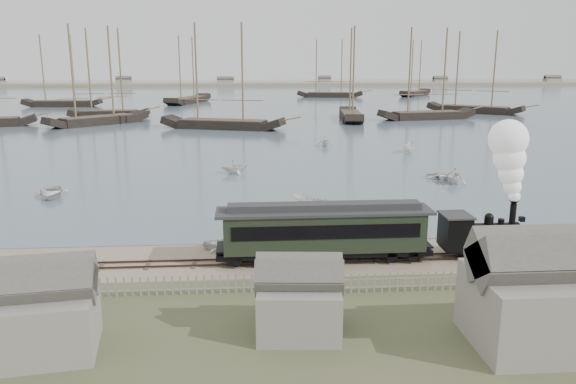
{
  "coord_description": "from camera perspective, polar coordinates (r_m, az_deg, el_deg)",
  "views": [
    {
      "loc": [
        -0.46,
        -37.22,
        13.15
      ],
      "look_at": [
        2.63,
        3.36,
        3.5
      ],
      "focal_mm": 35.0,
      "sensor_mm": 36.0,
      "label": 1
    }
  ],
  "objects": [
    {
      "name": "ground",
      "position": [
        39.47,
        -3.46,
        -6.14
      ],
      "size": [
        600.0,
        600.0,
        0.0
      ],
      "primitive_type": "plane",
      "color": "gray",
      "rests_on": "ground"
    },
    {
      "name": "harbor_water",
      "position": [
        207.63,
        -4.28,
        9.68
      ],
      "size": [
        600.0,
        336.0,
        0.06
      ],
      "primitive_type": "cube",
      "color": "#485867",
      "rests_on": "ground"
    },
    {
      "name": "rail_track",
      "position": [
        37.58,
        -3.41,
        -7.1
      ],
      "size": [
        120.0,
        1.8,
        0.16
      ],
      "color": "#38241E",
      "rests_on": "ground"
    },
    {
      "name": "picket_fence_west",
      "position": [
        33.5,
        -14.61,
        -10.23
      ],
      "size": [
        19.0,
        0.1,
        1.2
      ],
      "primitive_type": null,
      "color": "gray",
      "rests_on": "ground"
    },
    {
      "name": "picket_fence_east",
      "position": [
        34.98,
        18.0,
        -9.43
      ],
      "size": [
        15.0,
        0.1,
        1.2
      ],
      "primitive_type": null,
      "color": "gray",
      "rests_on": "ground"
    },
    {
      "name": "shed_left",
      "position": [
        29.16,
        -23.73,
        -14.68
      ],
      "size": [
        5.0,
        4.0,
        4.1
      ],
      "primitive_type": null,
      "color": "gray",
      "rests_on": "ground"
    },
    {
      "name": "shed_mid",
      "position": [
        28.55,
        1.11,
        -14.09
      ],
      "size": [
        4.0,
        3.5,
        3.6
      ],
      "primitive_type": null,
      "color": "gray",
      "rests_on": "ground"
    },
    {
      "name": "shed_right",
      "position": [
        29.88,
        23.7,
        -13.98
      ],
      "size": [
        6.0,
        5.0,
        5.1
      ],
      "primitive_type": null,
      "color": "gray",
      "rests_on": "ground"
    },
    {
      "name": "far_spit",
      "position": [
        287.52,
        -4.33,
        10.68
      ],
      "size": [
        500.0,
        20.0,
        1.8
      ],
      "primitive_type": "cube",
      "color": "gray",
      "rests_on": "ground"
    },
    {
      "name": "locomotive",
      "position": [
        40.22,
        21.11,
        -0.51
      ],
      "size": [
        7.19,
        2.68,
        8.96
      ],
      "color": "black",
      "rests_on": "ground"
    },
    {
      "name": "passenger_coach",
      "position": [
        37.23,
        3.68,
        -3.83
      ],
      "size": [
        14.2,
        2.74,
        3.45
      ],
      "color": "black",
      "rests_on": "ground"
    },
    {
      "name": "beached_dinghy",
      "position": [
        40.31,
        -6.13,
        -5.25
      ],
      "size": [
        2.61,
        3.54,
        0.71
      ],
      "primitive_type": "imported",
      "rotation": [
        0.0,
        0.0,
        1.52
      ],
      "color": "silver",
      "rests_on": "ground"
    },
    {
      "name": "rowboat_0",
      "position": [
        59.27,
        -22.98,
        -0.04
      ],
      "size": [
        4.99,
        4.0,
        0.92
      ],
      "primitive_type": "imported",
      "rotation": [
        0.0,
        0.0,
        0.2
      ],
      "color": "silver",
      "rests_on": "harbor_water"
    },
    {
      "name": "rowboat_1",
      "position": [
        66.26,
        -5.44,
        2.61
      ],
      "size": [
        3.42,
        3.71,
        1.63
      ],
      "primitive_type": "imported",
      "rotation": [
        0.0,
        0.0,
        1.85
      ],
      "color": "silver",
      "rests_on": "harbor_water"
    },
    {
      "name": "rowboat_2",
      "position": [
        48.72,
        2.27,
        -1.28
      ],
      "size": [
        4.13,
        3.93,
        1.6
      ],
      "primitive_type": "imported",
      "rotation": [
        0.0,
        0.0,
        3.87
      ],
      "color": "silver",
      "rests_on": "harbor_water"
    },
    {
      "name": "rowboat_3",
      "position": [
        65.11,
        15.45,
        1.59
      ],
      "size": [
        4.32,
        4.36,
        0.74
      ],
      "primitive_type": "imported",
      "rotation": [
        0.0,
        0.0,
        0.81
      ],
      "color": "silver",
      "rests_on": "harbor_water"
    },
    {
      "name": "rowboat_4",
      "position": [
        63.15,
        16.5,
        1.61
      ],
      "size": [
        4.18,
        4.03,
        1.69
      ],
      "primitive_type": "imported",
      "rotation": [
        0.0,
        0.0,
        5.74
      ],
      "color": "silver",
      "rests_on": "harbor_water"
    },
    {
      "name": "rowboat_5",
      "position": [
        82.78,
        12.14,
        4.41
      ],
      "size": [
        3.58,
        3.02,
        1.33
      ],
      "primitive_type": "imported",
      "rotation": [
        0.0,
        0.0,
        2.54
      ],
      "color": "silver",
      "rests_on": "harbor_water"
    },
    {
      "name": "rowboat_7",
      "position": [
        86.86,
        3.76,
        5.17
      ],
      "size": [
        3.09,
        2.7,
        1.58
      ],
      "primitive_type": "imported",
      "rotation": [
        0.0,
        0.0,
        6.25
      ],
      "color": "silver",
      "rests_on": "harbor_water"
    },
    {
      "name": "schooner_1",
      "position": [
        121.74,
        -19.1,
        11.17
      ],
      "size": [
        19.36,
        18.48,
        20.0
      ],
      "primitive_type": null,
      "rotation": [
        0.0,
        0.0,
        0.75
      ],
      "color": "black",
      "rests_on": "harbor_water"
    },
    {
      "name": "schooner_2",
      "position": [
        109.15,
        -6.77,
        11.63
      ],
      "size": [
        24.63,
        12.87,
        20.0
      ],
      "primitive_type": null,
      "rotation": [
        0.0,
        0.0,
        -0.32
      ],
      "color": "black",
      "rests_on": "harbor_water"
    },
    {
      "name": "schooner_3",
      "position": [
        124.9,
        6.51,
        11.84
      ],
      "size": [
        6.79,
        20.66,
        20.0
      ],
      "primitive_type": null,
      "rotation": [
        0.0,
        0.0,
        1.47
      ],
      "color": "black",
      "rests_on": "harbor_water"
    },
    {
      "name": "schooner_4",
      "position": [
        129.68,
        14.13,
        11.58
      ],
      "size": [
        22.71,
        9.09,
        20.0
      ],
      "primitive_type": null,
      "rotation": [
        0.0,
        0.0,
        0.18
      ],
      "color": "black",
      "rests_on": "harbor_water"
    },
    {
      "name": "schooner_5",
      "position": [
        148.54,
        18.68,
        11.47
      ],
      "size": [
        21.77,
        18.38,
        20.0
      ],
      "primitive_type": null,
      "rotation": [
        0.0,
        0.0,
        -0.65
      ],
      "color": "black",
      "rests_on": "harbor_water"
    },
    {
      "name": "schooner_6",
      "position": [
        172.34,
        -22.22,
        11.35
      ],
      "size": [
        21.93,
        6.09,
        20.0
      ],
      "primitive_type": null,
      "rotation": [
        0.0,
        0.0,
        -0.05
      ],
      "color": "black",
      "rests_on": "harbor_water"
    },
    {
      "name": "schooner_7",
      "position": [
        176.13,
        -10.2,
        12.13
      ],
      "size": [
        13.37,
        25.08,
        20.0
      ],
      "primitive_type": null,
      "rotation": [
        0.0,
        0.0,
        1.24
      ],
      "color": "black",
      "rests_on": "harbor_water"
    },
    {
      "name": "schooner_8",
      "position": [
        200.77,
        4.31,
        12.42
      ],
      "size": [
        23.45,
        8.73,
        20.0
      ],
      "primitive_type": null,
      "rotation": [
        0.0,
        0.0,
        -0.15
      ],
      "color": "black",
      "rests_on": "harbor_water"
    },
    {
      "name": "schooner_9",
      "position": [
        213.63,
        12.93,
        12.19
      ],
      "size": [
        16.63,
        19.19,
        20.0
      ],
      "primitive_type": null,
      "rotation": [
        0.0,
        0.0,
        0.9
      ],
      "color": "black",
      "rests_on": "harbor_water"
    },
    {
      "name": "schooner_10",
      "position": [
        135.16,
        -17.97,
        11.4
      ],
      "size": [
        18.14,
        5.25,
        20.0
      ],
      "primitive_type": null,
      "rotation": [
        0.0,
        0.0,
        0.06
      ],
      "color": "black",
      "rests_on": "harbor_water"
    }
  ]
}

